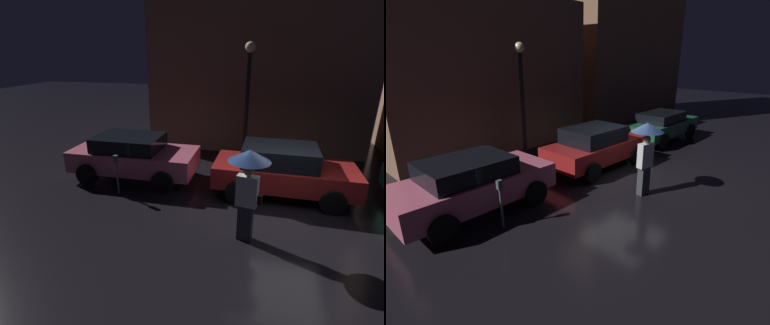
# 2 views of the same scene
# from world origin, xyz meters

# --- Properties ---
(ground_plane) EXTENTS (60.00, 60.00, 0.00)m
(ground_plane) POSITION_xyz_m (0.00, 0.00, 0.00)
(ground_plane) COLOR black
(building_facade_left) EXTENTS (8.90, 3.00, 6.27)m
(building_facade_left) POSITION_xyz_m (-1.14, 6.50, 3.13)
(building_facade_left) COLOR #8C664C
(building_facade_left) RESTS_ON ground
(building_facade_right) EXTENTS (9.64, 3.00, 10.64)m
(building_facade_right) POSITION_xyz_m (9.17, 6.50, 5.32)
(building_facade_right) COLOR #8C664C
(building_facade_right) RESTS_ON ground
(parked_car_pink) EXTENTS (4.11, 2.03, 1.47)m
(parked_car_pink) POSITION_xyz_m (-4.85, 1.51, 0.79)
(parked_car_pink) COLOR #DB6684
(parked_car_pink) RESTS_ON ground
(parked_car_red) EXTENTS (4.07, 1.98, 1.52)m
(parked_car_red) POSITION_xyz_m (-0.08, 1.33, 0.79)
(parked_car_red) COLOR maroon
(parked_car_red) RESTS_ON ground
(parked_car_green) EXTENTS (4.47, 1.87, 1.39)m
(parked_car_green) POSITION_xyz_m (5.01, 1.37, 0.75)
(parked_car_green) COLOR #1E5638
(parked_car_green) RESTS_ON ground
(pedestrian_with_umbrella) EXTENTS (0.91, 0.91, 2.16)m
(pedestrian_with_umbrella) POSITION_xyz_m (-0.96, -1.22, 1.58)
(pedestrian_with_umbrella) COLOR #383842
(pedestrian_with_umbrella) RESTS_ON ground
(parking_meter) EXTENTS (0.12, 0.10, 1.22)m
(parking_meter) POSITION_xyz_m (-4.84, 0.26, 0.76)
(parking_meter) COLOR #4C5154
(parking_meter) RESTS_ON ground
(street_lamp_near) EXTENTS (0.36, 0.36, 4.37)m
(street_lamp_near) POSITION_xyz_m (-1.36, 3.85, 2.82)
(street_lamp_near) COLOR black
(street_lamp_near) RESTS_ON ground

